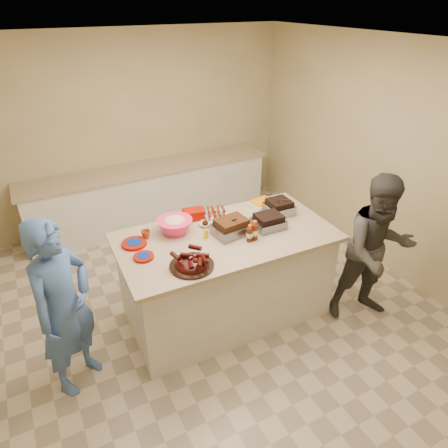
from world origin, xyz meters
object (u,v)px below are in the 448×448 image
mustard_bottle (206,238)px  guest_gray (363,311)px  guest_blue (82,376)px  coleslaw_bowl (175,232)px  bbq_bottle_b (254,239)px  plastic_cup (146,238)px  island (226,313)px  roasting_pan (279,213)px  rib_platter (192,266)px  bbq_bottle_a (249,241)px

mustard_bottle → guest_gray: mustard_bottle is taller
guest_blue → coleslaw_bowl: bearing=-19.5°
coleslaw_bowl → guest_blue: (-1.15, -0.42, -1.00)m
bbq_bottle_b → guest_gray: (1.15, -0.50, -1.00)m
coleslaw_bowl → plastic_cup: (-0.29, 0.03, 0.00)m
island → roasting_pan: bearing=12.3°
rib_platter → mustard_bottle: (0.31, 0.37, 0.00)m
bbq_bottle_a → guest_gray: (1.21, -0.49, -1.00)m
plastic_cup → roasting_pan: bearing=-7.2°
coleslaw_bowl → plastic_cup: size_ratio=3.93×
mustard_bottle → plastic_cup: bearing=153.0°
guest_gray → roasting_pan: bearing=146.2°
guest_blue → guest_gray: (2.92, -0.55, 0.00)m
bbq_bottle_a → bbq_bottle_b: bbq_bottle_b is taller
mustard_bottle → plastic_cup: size_ratio=1.33×
guest_blue → bbq_bottle_b: bearing=-41.3°
plastic_cup → guest_gray: 2.50m
mustard_bottle → bbq_bottle_a: bearing=-36.0°
coleslaw_bowl → plastic_cup: 0.29m
coleslaw_bowl → bbq_bottle_b: coleslaw_bowl is taller
plastic_cup → guest_blue: size_ratio=0.05×
mustard_bottle → rib_platter: bearing=-130.3°
coleslaw_bowl → bbq_bottle_b: (0.62, -0.47, 0.00)m
guest_blue → island: bearing=-34.7°
bbq_bottle_a → guest_gray: 1.65m
rib_platter → guest_gray: size_ratio=0.24×
plastic_cup → bbq_bottle_b: bearing=-28.8°
bbq_bottle_a → bbq_bottle_b: 0.06m
coleslaw_bowl → guest_gray: size_ratio=0.22×
guest_gray → mustard_bottle: bearing=172.5°
rib_platter → bbq_bottle_b: bearing=10.3°
roasting_pan → guest_blue: size_ratio=0.16×
bbq_bottle_a → mustard_bottle: bearing=144.0°
roasting_pan → bbq_bottle_b: (-0.51, -0.32, 0.00)m
guest_blue → roasting_pan: bearing=-32.8°
roasting_pan → bbq_bottle_b: size_ratio=1.33×
island → rib_platter: bearing=-146.3°
roasting_pan → guest_blue: 2.50m
guest_blue → guest_gray: size_ratio=1.02×
roasting_pan → guest_gray: roasting_pan is taller
island → coleslaw_bowl: (-0.42, 0.29, 1.00)m
rib_platter → bbq_bottle_b: size_ratio=1.94×
island → plastic_cup: (-0.71, 0.31, 1.00)m
coleslaw_bowl → guest_blue: coleslaw_bowl is taller
island → bbq_bottle_a: bbq_bottle_a is taller
coleslaw_bowl → plastic_cup: coleslaw_bowl is taller
roasting_pan → mustard_bottle: 0.91m
island → mustard_bottle: 1.02m
bbq_bottle_b → guest_gray: size_ratio=0.12×
coleslaw_bowl → guest_blue: bearing=-160.1°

